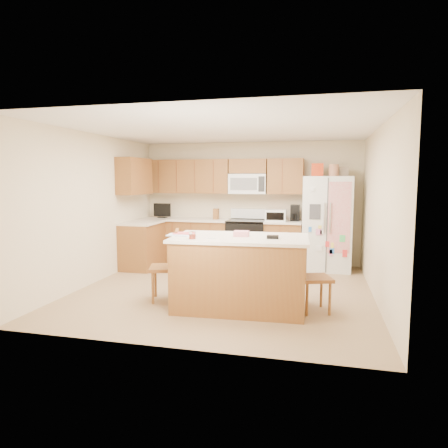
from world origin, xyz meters
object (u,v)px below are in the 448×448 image
(stove, at_px, (247,242))
(island, at_px, (240,272))
(windsor_chair_left, at_px, (167,267))
(windsor_chair_right, at_px, (313,277))
(refrigerator, at_px, (327,222))
(windsor_chair_back, at_px, (244,266))

(stove, distance_m, island, 2.78)
(stove, height_order, windsor_chair_left, stove)
(island, relative_size, windsor_chair_right, 1.97)
(windsor_chair_right, bearing_deg, refrigerator, 85.65)
(windsor_chair_right, bearing_deg, windsor_chair_back, 149.86)
(stove, height_order, refrigerator, refrigerator)
(refrigerator, bearing_deg, windsor_chair_back, -121.90)
(windsor_chair_left, bearing_deg, stove, 75.35)
(refrigerator, bearing_deg, windsor_chair_left, -131.28)
(stove, bearing_deg, windsor_chair_back, -80.80)
(stove, xyz_separation_m, refrigerator, (1.57, -0.06, 0.45))
(stove, relative_size, windsor_chair_right, 1.16)
(island, distance_m, windsor_chair_right, 0.97)
(stove, distance_m, refrigerator, 1.63)
(windsor_chair_left, bearing_deg, windsor_chair_back, 29.81)
(windsor_chair_right, bearing_deg, stove, 117.34)
(stove, xyz_separation_m, windsor_chair_back, (0.33, -2.05, -0.04))
(windsor_chair_left, xyz_separation_m, windsor_chair_back, (1.02, 0.59, -0.05))
(windsor_chair_back, bearing_deg, windsor_chair_right, -30.14)
(refrigerator, relative_size, island, 1.06)
(stove, relative_size, windsor_chair_back, 1.23)
(windsor_chair_back, distance_m, windsor_chair_right, 1.20)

